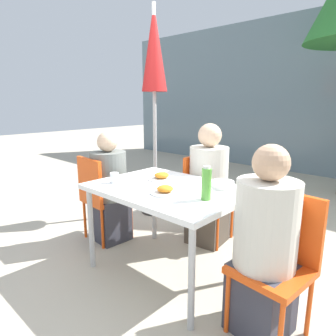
{
  "coord_description": "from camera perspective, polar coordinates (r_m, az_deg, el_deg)",
  "views": [
    {
      "loc": [
        1.52,
        -1.64,
        1.38
      ],
      "look_at": [
        0.0,
        0.0,
        0.88
      ],
      "focal_mm": 32.0,
      "sensor_mm": 36.0,
      "label": 1
    }
  ],
  "objects": [
    {
      "name": "drinking_cup",
      "position": [
        2.47,
        -10.18,
        -1.84
      ],
      "size": [
        0.07,
        0.07,
        0.08
      ],
      "color": "white",
      "rests_on": "dining_table"
    },
    {
      "name": "salad_bowl",
      "position": [
        2.34,
        10.37,
        -3.08
      ],
      "size": [
        0.18,
        0.18,
        0.05
      ],
      "color": "white",
      "rests_on": "dining_table"
    },
    {
      "name": "chair_far",
      "position": [
        3.04,
        6.72,
        -4.42
      ],
      "size": [
        0.45,
        0.45,
        0.86
      ],
      "rotation": [
        0.0,
        0.0,
        -1.43
      ],
      "color": "#E54C14",
      "rests_on": "ground"
    },
    {
      "name": "person_right",
      "position": [
        1.89,
        17.89,
        -14.46
      ],
      "size": [
        0.36,
        0.36,
        1.16
      ],
      "rotation": [
        0.0,
        0.0,
        3.04
      ],
      "color": "#383842",
      "rests_on": "ground"
    },
    {
      "name": "bottle",
      "position": [
        2.02,
        7.33,
        -2.96
      ],
      "size": [
        0.07,
        0.07,
        0.23
      ],
      "color": "#51A338",
      "rests_on": "dining_table"
    },
    {
      "name": "dining_table",
      "position": [
        2.34,
        -0.0,
        -5.08
      ],
      "size": [
        1.19,
        0.86,
        0.73
      ],
      "color": "white",
      "rests_on": "ground"
    },
    {
      "name": "plate_0",
      "position": [
        2.15,
        -0.57,
        -4.34
      ],
      "size": [
        0.21,
        0.21,
        0.06
      ],
      "color": "white",
      "rests_on": "dining_table"
    },
    {
      "name": "plate_1",
      "position": [
        2.53,
        -1.24,
        -1.73
      ],
      "size": [
        0.22,
        0.22,
        0.06
      ],
      "color": "white",
      "rests_on": "dining_table"
    },
    {
      "name": "person_far",
      "position": [
        2.94,
        7.66,
        -3.91
      ],
      "size": [
        0.38,
        0.38,
        1.18
      ],
      "rotation": [
        0.0,
        0.0,
        -1.43
      ],
      "color": "#473D33",
      "rests_on": "ground"
    },
    {
      "name": "person_left",
      "position": [
        3.03,
        -11.09,
        -4.31
      ],
      "size": [
        0.35,
        0.35,
        1.1
      ],
      "rotation": [
        0.0,
        0.0,
        -0.07
      ],
      "color": "#383842",
      "rests_on": "ground"
    },
    {
      "name": "ground_plane",
      "position": [
        2.63,
        -0.0,
        -19.17
      ],
      "size": [
        24.0,
        24.0,
        0.0
      ],
      "primitive_type": "plane",
      "color": "#B2A893"
    },
    {
      "name": "closed_umbrella",
      "position": [
        3.66,
        -2.64,
        19.33
      ],
      "size": [
        0.36,
        0.36,
        2.46
      ],
      "color": "#333333",
      "rests_on": "ground"
    },
    {
      "name": "chair_left",
      "position": [
        3.04,
        -12.87,
        -4.65
      ],
      "size": [
        0.43,
        0.43,
        0.86
      ],
      "rotation": [
        0.0,
        0.0,
        -0.07
      ],
      "color": "#E54C14",
      "rests_on": "ground"
    },
    {
      "name": "chair_right",
      "position": [
        1.96,
        20.36,
        -15.1
      ],
      "size": [
        0.44,
        0.44,
        0.86
      ],
      "rotation": [
        0.0,
        0.0,
        3.04
      ],
      "color": "#E54C14",
      "rests_on": "ground"
    }
  ]
}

